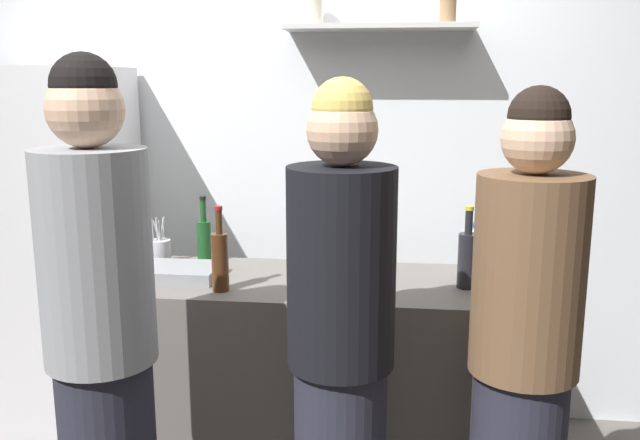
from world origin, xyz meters
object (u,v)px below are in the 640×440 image
(baking_pan, at_px, (177,272))
(person_brown_jacket, at_px, (523,358))
(water_bottle_plastic, at_px, (475,251))
(person_blonde, at_px, (341,351))
(person_grey_hoodie, at_px, (102,344))
(refrigerator, at_px, (58,255))
(wine_bottle_pale_glass, at_px, (338,257))
(wine_bottle_green_glass, at_px, (204,239))
(wine_bottle_amber_glass, at_px, (220,259))
(utensil_holder, at_px, (160,251))
(wine_bottle_dark_glass, at_px, (467,258))

(baking_pan, height_order, person_brown_jacket, person_brown_jacket)
(baking_pan, bearing_deg, water_bottle_plastic, 10.57)
(person_blonde, xyz_separation_m, person_grey_hoodie, (-0.73, -0.13, 0.04))
(refrigerator, relative_size, person_grey_hoodie, 0.99)
(wine_bottle_pale_glass, bearing_deg, refrigerator, 163.02)
(water_bottle_plastic, bearing_deg, person_brown_jacket, -84.63)
(wine_bottle_pale_glass, distance_m, person_grey_hoodie, 0.94)
(wine_bottle_green_glass, distance_m, person_grey_hoodie, 0.97)
(baking_pan, distance_m, wine_bottle_pale_glass, 0.69)
(wine_bottle_amber_glass, height_order, water_bottle_plastic, wine_bottle_amber_glass)
(baking_pan, height_order, person_grey_hoodie, person_grey_hoodie)
(utensil_holder, distance_m, wine_bottle_green_glass, 0.20)
(wine_bottle_green_glass, bearing_deg, refrigerator, 173.19)
(wine_bottle_amber_glass, height_order, wine_bottle_pale_glass, wine_bottle_pale_glass)
(wine_bottle_green_glass, relative_size, person_blonde, 0.18)
(baking_pan, xyz_separation_m, water_bottle_plastic, (1.23, 0.23, 0.07))
(utensil_holder, bearing_deg, wine_bottle_pale_glass, -18.76)
(utensil_holder, height_order, wine_bottle_green_glass, wine_bottle_green_glass)
(water_bottle_plastic, bearing_deg, wine_bottle_pale_glass, -151.39)
(wine_bottle_pale_glass, height_order, wine_bottle_green_glass, wine_bottle_pale_glass)
(water_bottle_plastic, bearing_deg, refrigerator, 176.52)
(utensil_holder, relative_size, person_brown_jacket, 0.13)
(wine_bottle_pale_glass, xyz_separation_m, person_blonde, (0.05, -0.50, -0.17))
(utensil_holder, distance_m, water_bottle_plastic, 1.37)
(utensil_holder, relative_size, person_blonde, 0.12)
(utensil_holder, relative_size, wine_bottle_amber_glass, 0.63)
(wine_bottle_amber_glass, relative_size, person_blonde, 0.20)
(wine_bottle_dark_glass, distance_m, wine_bottle_pale_glass, 0.50)
(utensil_holder, xyz_separation_m, person_brown_jacket, (1.44, -0.74, -0.12))
(wine_bottle_amber_glass, bearing_deg, person_brown_jacket, -19.92)
(wine_bottle_green_glass, distance_m, person_brown_jacket, 1.49)
(refrigerator, distance_m, utensil_holder, 0.58)
(water_bottle_plastic, xyz_separation_m, person_grey_hoodie, (-1.23, -0.94, -0.10))
(refrigerator, bearing_deg, wine_bottle_green_glass, -6.81)
(wine_bottle_green_glass, xyz_separation_m, water_bottle_plastic, (1.18, -0.03, -0.01))
(person_grey_hoodie, bearing_deg, wine_bottle_pale_glass, 11.37)
(wine_bottle_dark_glass, distance_m, person_brown_jacket, 0.58)
(wine_bottle_pale_glass, xyz_separation_m, person_brown_jacket, (0.63, -0.46, -0.19))
(water_bottle_plastic, height_order, person_brown_jacket, person_brown_jacket)
(wine_bottle_amber_glass, xyz_separation_m, wine_bottle_pale_glass, (0.45, 0.07, 0.00))
(person_brown_jacket, bearing_deg, wine_bottle_green_glass, 57.09)
(baking_pan, bearing_deg, person_grey_hoodie, -90.50)
(refrigerator, relative_size, wine_bottle_pale_glass, 5.09)
(wine_bottle_dark_glass, relative_size, water_bottle_plastic, 1.52)
(water_bottle_plastic, xyz_separation_m, person_brown_jacket, (0.07, -0.76, -0.15))
(refrigerator, bearing_deg, wine_bottle_pale_glass, -16.98)
(wine_bottle_green_glass, relative_size, person_grey_hoodie, 0.17)
(wine_bottle_dark_glass, height_order, water_bottle_plastic, wine_bottle_dark_glass)
(utensil_holder, xyz_separation_m, wine_bottle_dark_glass, (1.32, -0.20, 0.06))
(wine_bottle_amber_glass, relative_size, wine_bottle_green_glass, 1.11)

